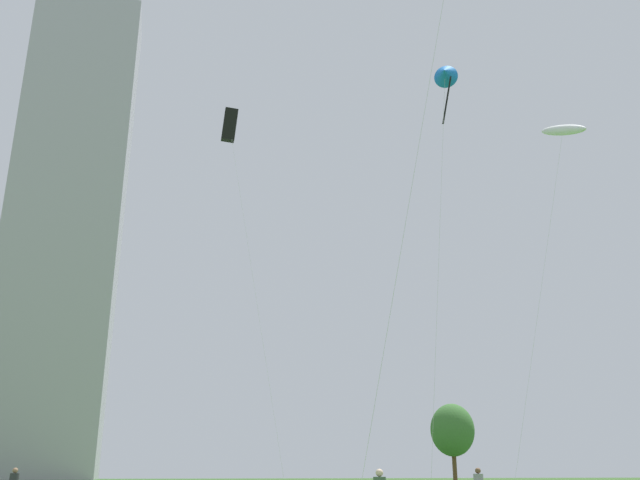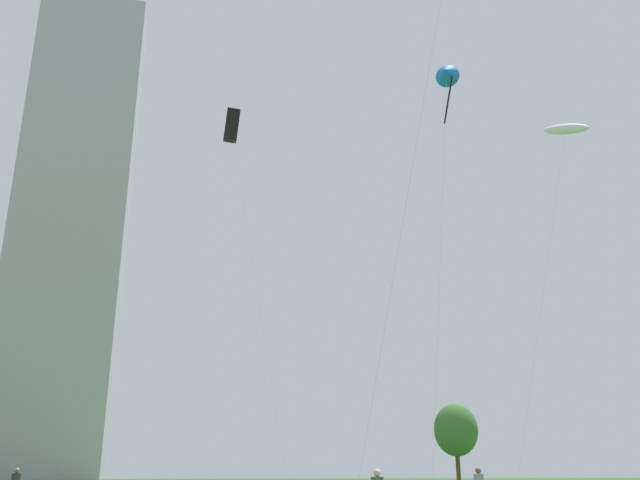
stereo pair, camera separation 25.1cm
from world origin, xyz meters
name	(u,v)px [view 1 (the left image)]	position (x,y,z in m)	size (l,w,h in m)	color
kite_flying_3	(563,130)	(20.87, 20.54, 22.92)	(5.39, 4.71, 24.26)	silver
kite_flying_4	(230,125)	(-0.50, 28.82, 25.23)	(4.46, 5.05, 26.52)	silver
kite_flying_5	(445,74)	(11.55, 17.76, 24.24)	(2.71, 2.15, 25.07)	silver
park_tree_2	(452,430)	(18.31, 36.09, 4.56)	(3.39, 3.39, 6.57)	brown
distant_highrise_0	(67,219)	(-27.69, 129.28, 52.44)	(22.57, 14.96, 104.89)	#A8A8AD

